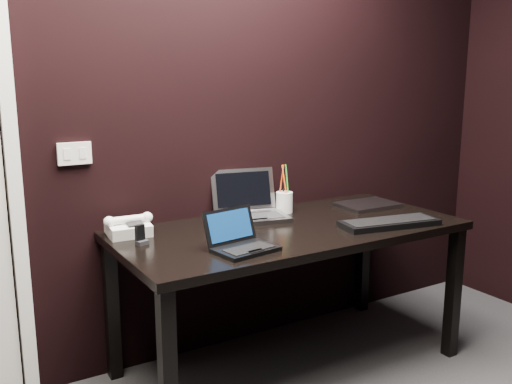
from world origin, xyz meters
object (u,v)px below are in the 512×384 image
silver_laptop (250,210)px  desk_phone (128,227)px  ext_keyboard (389,223)px  mobile_phone (141,237)px  pen_cup (284,201)px  closed_laptop (367,205)px  desk (290,242)px  netbook (241,242)px

silver_laptop → desk_phone: bearing=178.9°
ext_keyboard → mobile_phone: size_ratio=6.01×
silver_laptop → pen_cup: bearing=3.1°
closed_laptop → mobile_phone: 1.33m
silver_laptop → closed_laptop: bearing=-10.1°
desk → netbook: bearing=-152.5°
ext_keyboard → closed_laptop: size_ratio=1.59×
desk_phone → pen_cup: 0.86m
ext_keyboard → netbook: bearing=177.2°
closed_laptop → desk_phone: bearing=174.3°
silver_laptop → desk: bearing=-70.6°
ext_keyboard → pen_cup: size_ratio=1.98×
silver_laptop → mobile_phone: silver_laptop is taller
netbook → closed_laptop: size_ratio=0.88×
desk_phone → closed_laptop: bearing=-5.7°
desk → silver_laptop: silver_laptop is taller
desk_phone → mobile_phone: size_ratio=2.68×
closed_laptop → silver_laptop: bearing=169.9°
desk → netbook: 0.46m
silver_laptop → mobile_phone: size_ratio=4.64×
desk_phone → mobile_phone: desk_phone is taller
desk → mobile_phone: mobile_phone is taller
mobile_phone → silver_laptop: bearing=12.8°
pen_cup → ext_keyboard: bearing=-59.8°
desk → silver_laptop: 0.28m
netbook → pen_cup: bearing=40.9°
silver_laptop → pen_cup: 0.22m
pen_cup → desk_phone: bearing=180.0°
netbook → ext_keyboard: (0.82, -0.04, -0.02)m
closed_laptop → mobile_phone: mobile_phone is taller
closed_laptop → desk_phone: 1.34m
desk_phone → pen_cup: pen_cup is taller
desk_phone → mobile_phone: (0.00, -0.16, -0.01)m
closed_laptop → netbook: bearing=-162.1°
netbook → ext_keyboard: bearing=-2.8°
netbook → closed_laptop: bearing=17.9°
desk → pen_cup: bearing=61.9°
ext_keyboard → pen_cup: bearing=120.2°
netbook → ext_keyboard: netbook is taller
netbook → desk_phone: netbook is taller
desk_phone → ext_keyboard: bearing=-23.3°
mobile_phone → pen_cup: (0.86, 0.16, 0.03)m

